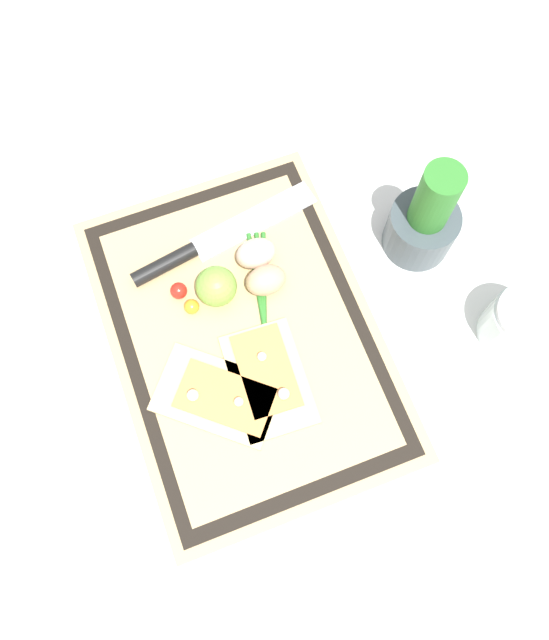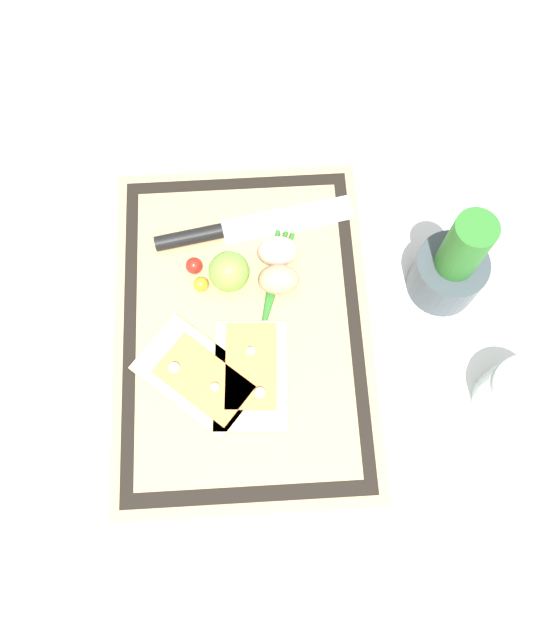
{
  "view_description": "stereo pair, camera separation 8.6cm",
  "coord_description": "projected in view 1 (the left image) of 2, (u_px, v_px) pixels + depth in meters",
  "views": [
    {
      "loc": [
        0.26,
        -0.05,
        0.85
      ],
      "look_at": [
        0.0,
        0.05,
        0.04
      ],
      "focal_mm": 35.0,
      "sensor_mm": 36.0,
      "label": 1
    },
    {
      "loc": [
        0.28,
        0.03,
        0.85
      ],
      "look_at": [
        0.0,
        0.05,
        0.04
      ],
      "focal_mm": 35.0,
      "sensor_mm": 36.0,
      "label": 2
    }
  ],
  "objects": [
    {
      "name": "ground_plane",
      "position": [
        245.0,
        339.0,
        0.89
      ],
      "size": [
        6.0,
        6.0,
        0.0
      ],
      "primitive_type": "plane",
      "color": "silver"
    },
    {
      "name": "cutting_board",
      "position": [
        245.0,
        337.0,
        0.88
      ],
      "size": [
        0.51,
        0.36,
        0.02
      ],
      "color": "tan",
      "rests_on": "ground_plane"
    },
    {
      "name": "pizza_slice_near",
      "position": [
        218.0,
        396.0,
        0.84
      ],
      "size": [
        0.18,
        0.19,
        0.02
      ],
      "color": "#DBBC7F",
      "rests_on": "cutting_board"
    },
    {
      "name": "pizza_slice_far",
      "position": [
        268.0,
        378.0,
        0.85
      ],
      "size": [
        0.16,
        0.11,
        0.02
      ],
      "color": "#DBBC7F",
      "rests_on": "cutting_board"
    },
    {
      "name": "knife",
      "position": [
        195.0,
        250.0,
        0.91
      ],
      "size": [
        0.08,
        0.3,
        0.02
      ],
      "color": "silver",
      "rests_on": "cutting_board"
    },
    {
      "name": "egg_brown",
      "position": [
        266.0,
        280.0,
        0.88
      ],
      "size": [
        0.04,
        0.06,
        0.04
      ],
      "primitive_type": "ellipsoid",
      "color": "tan",
      "rests_on": "cutting_board"
    },
    {
      "name": "egg_pink",
      "position": [
        256.0,
        253.0,
        0.89
      ],
      "size": [
        0.04,
        0.06,
        0.04
      ],
      "primitive_type": "ellipsoid",
      "color": "beige",
      "rests_on": "cutting_board"
    },
    {
      "name": "lime",
      "position": [
        216.0,
        286.0,
        0.87
      ],
      "size": [
        0.06,
        0.06,
        0.06
      ],
      "primitive_type": "sphere",
      "color": "#7FB742",
      "rests_on": "cutting_board"
    },
    {
      "name": "cherry_tomato_red",
      "position": [
        179.0,
        291.0,
        0.88
      ],
      "size": [
        0.02,
        0.02,
        0.02
      ],
      "primitive_type": "sphere",
      "color": "red",
      "rests_on": "cutting_board"
    },
    {
      "name": "cherry_tomato_yellow",
      "position": [
        192.0,
        307.0,
        0.88
      ],
      "size": [
        0.02,
        0.02,
        0.02
      ],
      "primitive_type": "sphere",
      "color": "gold",
      "rests_on": "cutting_board"
    },
    {
      "name": "scallion_bunch",
      "position": [
        265.0,
        329.0,
        0.87
      ],
      "size": [
        0.29,
        0.11,
        0.01
      ],
      "color": "#2D7528",
      "rests_on": "cutting_board"
    },
    {
      "name": "herb_pot",
      "position": [
        425.0,
        221.0,
        0.88
      ],
      "size": [
        0.1,
        0.1,
        0.18
      ],
      "color": "#3D474C",
      "rests_on": "ground_plane"
    },
    {
      "name": "sauce_jar",
      "position": [
        518.0,
        324.0,
        0.86
      ],
      "size": [
        0.09,
        0.09,
        0.09
      ],
      "color": "silver",
      "rests_on": "ground_plane"
    }
  ]
}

